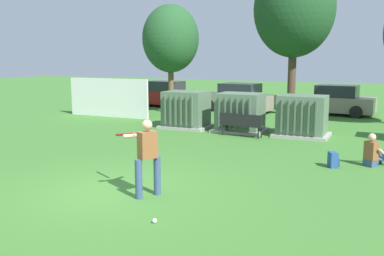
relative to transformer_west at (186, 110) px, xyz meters
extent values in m
plane|color=#3D752D|center=(2.47, -8.94, -0.79)|extent=(96.00, 96.00, 0.00)
cube|color=white|center=(-5.30, 1.56, 0.21)|extent=(4.80, 0.12, 2.00)
cube|color=#9E9B93|center=(0.00, 0.01, -0.73)|extent=(2.10, 1.70, 0.12)
cube|color=#567056|center=(0.00, 0.01, 0.08)|extent=(1.80, 1.40, 1.50)
cube|color=#495F49|center=(-0.64, -0.75, 0.08)|extent=(0.06, 0.12, 1.27)
cube|color=#495F49|center=(-0.38, -0.75, 0.08)|extent=(0.06, 0.12, 1.27)
cube|color=#495F49|center=(-0.13, -0.75, 0.08)|extent=(0.06, 0.12, 1.27)
cube|color=#495F49|center=(0.13, -0.75, 0.08)|extent=(0.06, 0.12, 1.27)
cube|color=#495F49|center=(0.38, -0.75, 0.08)|extent=(0.06, 0.12, 1.27)
cube|color=#495F49|center=(0.64, -0.75, 0.08)|extent=(0.06, 0.12, 1.27)
cube|color=#9E9B93|center=(2.48, 0.08, -0.73)|extent=(2.10, 1.70, 0.12)
cube|color=#567056|center=(2.48, 0.08, 0.08)|extent=(1.80, 1.40, 1.50)
cube|color=#495F49|center=(1.84, -0.68, 0.08)|extent=(0.06, 0.12, 1.27)
cube|color=#495F49|center=(2.10, -0.68, 0.08)|extent=(0.06, 0.12, 1.27)
cube|color=#495F49|center=(2.35, -0.68, 0.08)|extent=(0.06, 0.12, 1.27)
cube|color=#495F49|center=(2.61, -0.68, 0.08)|extent=(0.06, 0.12, 1.27)
cube|color=#495F49|center=(2.86, -0.68, 0.08)|extent=(0.06, 0.12, 1.27)
cube|color=#495F49|center=(3.12, -0.68, 0.08)|extent=(0.06, 0.12, 1.27)
cube|color=#9E9B93|center=(5.04, 0.09, -0.73)|extent=(2.10, 1.70, 0.12)
cube|color=#567056|center=(5.04, 0.09, 0.08)|extent=(1.80, 1.40, 1.50)
cube|color=#495F49|center=(4.41, -0.67, 0.08)|extent=(0.06, 0.12, 1.27)
cube|color=#495F49|center=(4.66, -0.67, 0.08)|extent=(0.06, 0.12, 1.27)
cube|color=#495F49|center=(4.92, -0.67, 0.08)|extent=(0.06, 0.12, 1.27)
cube|color=#495F49|center=(5.17, -0.67, 0.08)|extent=(0.06, 0.12, 1.27)
cube|color=#495F49|center=(5.43, -0.67, 0.08)|extent=(0.06, 0.12, 1.27)
cube|color=#495F49|center=(5.68, -0.67, 0.08)|extent=(0.06, 0.12, 1.27)
cube|color=black|center=(2.91, -0.94, -0.34)|extent=(1.84, 0.63, 0.05)
cube|color=black|center=(2.89, -1.12, -0.09)|extent=(1.79, 0.27, 0.44)
cylinder|color=black|center=(2.17, -0.70, -0.58)|extent=(0.06, 0.06, 0.42)
cylinder|color=black|center=(3.69, -0.89, -0.58)|extent=(0.06, 0.06, 0.42)
cylinder|color=black|center=(2.13, -0.98, -0.58)|extent=(0.06, 0.06, 0.42)
cylinder|color=black|center=(3.65, -1.17, -0.58)|extent=(0.06, 0.06, 0.42)
cylinder|color=#384C75|center=(3.28, -9.13, -0.35)|extent=(0.16, 0.16, 0.88)
cylinder|color=#384C75|center=(3.50, -8.71, -0.35)|extent=(0.16, 0.16, 0.88)
cube|color=brown|center=(3.39, -8.92, 0.39)|extent=(0.40, 0.47, 0.60)
sphere|color=tan|center=(3.39, -8.92, 0.84)|extent=(0.23, 0.23, 0.23)
cylinder|color=tan|center=(3.02, -8.82, 0.55)|extent=(0.46, 0.43, 0.09)
cylinder|color=tan|center=(3.10, -8.66, 0.55)|extent=(0.17, 0.55, 0.09)
cylinder|color=red|center=(2.46, -8.43, 0.48)|extent=(0.78, 0.45, 0.21)
sphere|color=red|center=(2.83, -8.62, 0.55)|extent=(0.08, 0.08, 0.08)
sphere|color=white|center=(4.31, -10.22, -0.74)|extent=(0.09, 0.09, 0.09)
cube|color=#384C75|center=(7.76, -3.88, -0.69)|extent=(0.41, 0.40, 0.20)
cube|color=brown|center=(7.76, -3.88, -0.33)|extent=(0.42, 0.40, 0.52)
sphere|color=#DBAD89|center=(7.76, -3.88, 0.06)|extent=(0.22, 0.22, 0.22)
cylinder|color=#384C75|center=(7.83, -3.65, -0.57)|extent=(0.39, 0.43, 0.13)
cylinder|color=#384C75|center=(7.98, -3.48, -0.56)|extent=(0.28, 0.30, 0.46)
cylinder|color=#384C75|center=(7.98, -3.78, -0.57)|extent=(0.39, 0.43, 0.13)
cylinder|color=#DBAD89|center=(7.73, -3.57, -0.37)|extent=(0.33, 0.37, 0.32)
cylinder|color=#DBAD89|center=(8.08, -3.87, -0.37)|extent=(0.33, 0.37, 0.32)
cube|color=#264C8C|center=(6.80, -4.47, -0.57)|extent=(0.33, 0.38, 0.44)
cube|color=navy|center=(6.91, -4.41, -0.63)|extent=(0.16, 0.23, 0.22)
cylinder|color=brown|center=(-3.08, 4.40, 0.48)|extent=(0.31, 0.31, 2.53)
ellipsoid|color=#235128|center=(-3.08, 4.40, 3.32)|extent=(3.12, 3.12, 3.70)
cylinder|color=#4C3828|center=(3.20, 6.46, 0.94)|extent=(0.43, 0.43, 3.46)
ellipsoid|color=#1E4723|center=(3.20, 6.46, 4.81)|extent=(4.25, 4.25, 5.05)
cube|color=maroon|center=(-5.04, 7.04, -0.21)|extent=(4.41, 2.31, 0.80)
cube|color=#262B33|center=(-4.89, 7.01, 0.51)|extent=(2.31, 1.86, 0.64)
cylinder|color=black|center=(-6.45, 6.39, -0.47)|extent=(0.67, 0.31, 0.64)
cylinder|color=black|center=(-6.20, 8.07, -0.47)|extent=(0.67, 0.31, 0.64)
cylinder|color=black|center=(-3.88, 6.00, -0.47)|extent=(0.67, 0.31, 0.64)
cylinder|color=black|center=(-3.62, 7.68, -0.47)|extent=(0.67, 0.31, 0.64)
cube|color=gray|center=(0.09, 6.62, -0.21)|extent=(4.37, 2.17, 0.80)
cube|color=#262B33|center=(0.23, 6.60, 0.51)|extent=(2.27, 1.79, 0.64)
cylinder|color=black|center=(-1.31, 5.92, -0.47)|extent=(0.66, 0.29, 0.64)
cylinder|color=black|center=(-1.11, 7.61, -0.47)|extent=(0.66, 0.29, 0.64)
cylinder|color=black|center=(1.28, 5.62, -0.47)|extent=(0.66, 0.29, 0.64)
cylinder|color=black|center=(1.48, 7.31, -0.47)|extent=(0.66, 0.29, 0.64)
cube|color=gray|center=(5.33, 7.42, -0.21)|extent=(4.32, 2.02, 0.80)
cube|color=#262B33|center=(5.48, 7.41, 0.51)|extent=(2.21, 1.72, 0.64)
cylinder|color=black|center=(3.96, 6.67, -0.47)|extent=(0.66, 0.27, 0.64)
cylinder|color=black|center=(4.10, 8.37, -0.47)|extent=(0.66, 0.27, 0.64)
cylinder|color=black|center=(6.56, 6.47, -0.47)|extent=(0.66, 0.27, 0.64)
cylinder|color=black|center=(6.69, 8.17, -0.47)|extent=(0.66, 0.27, 0.64)
camera|label=1|loc=(8.20, -16.86, 2.29)|focal=40.07mm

